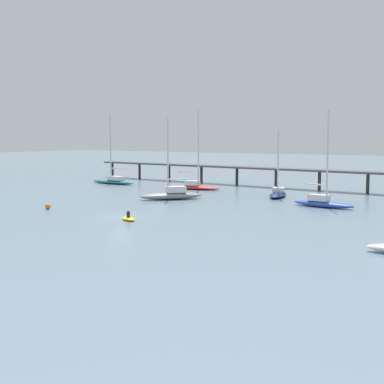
# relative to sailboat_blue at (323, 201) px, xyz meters

# --- Properties ---
(ground_plane) EXTENTS (400.00, 400.00, 0.00)m
(ground_plane) POSITION_rel_sailboat_blue_xyz_m (-15.16, -19.77, -0.73)
(ground_plane) COLOR slate
(sailboat_blue) EXTENTS (8.08, 2.95, 11.67)m
(sailboat_blue) POSITION_rel_sailboat_blue_xyz_m (0.00, 0.00, 0.00)
(sailboat_blue) COLOR #2D4CB7
(sailboat_blue) RESTS_ON ground_plane
(sailboat_navy) EXTENTS (4.03, 7.78, 9.52)m
(sailboat_navy) POSITION_rel_sailboat_blue_xyz_m (-9.08, 7.37, -0.14)
(sailboat_navy) COLOR navy
(sailboat_navy) RESTS_ON ground_plane
(sailboat_teal) EXTENTS (10.03, 2.91, 12.42)m
(sailboat_teal) POSITION_rel_sailboat_blue_xyz_m (-42.69, 11.03, -0.04)
(sailboat_teal) COLOR #1E727A
(sailboat_teal) RESTS_ON ground_plane
(sailboat_gray) EXTENTS (7.45, 8.10, 10.95)m
(sailboat_gray) POSITION_rel_sailboat_blue_xyz_m (-20.07, -3.17, 0.00)
(sailboat_gray) COLOR gray
(sailboat_gray) RESTS_ON ground_plane
(sailboat_red) EXTENTS (8.53, 3.34, 12.80)m
(sailboat_red) POSITION_rel_sailboat_blue_xyz_m (-24.80, 10.33, -0.04)
(sailboat_red) COLOR red
(sailboat_red) RESTS_ON ground_plane
(dinghy_yellow) EXTENTS (2.50, 2.01, 1.14)m
(dinghy_yellow) POSITION_rel_sailboat_blue_xyz_m (-13.16, -20.90, -0.50)
(dinghy_yellow) COLOR yellow
(dinghy_yellow) RESTS_ON ground_plane
(mooring_buoy_far) EXTENTS (0.66, 0.66, 0.66)m
(mooring_buoy_far) POSITION_rel_sailboat_blue_xyz_m (-26.63, -19.33, -0.40)
(mooring_buoy_far) COLOR orange
(mooring_buoy_far) RESTS_ON ground_plane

